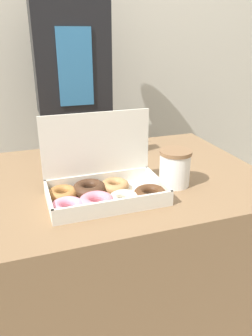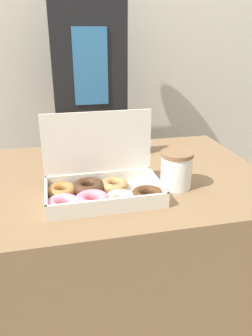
{
  "view_description": "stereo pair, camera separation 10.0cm",
  "coord_description": "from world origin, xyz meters",
  "px_view_note": "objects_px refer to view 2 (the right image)",
  "views": [
    {
      "loc": [
        -0.34,
        -1.02,
        1.23
      ],
      "look_at": [
        -0.04,
        -0.12,
        0.84
      ],
      "focal_mm": 35.0,
      "sensor_mm": 36.0,
      "label": 1
    },
    {
      "loc": [
        -0.25,
        -1.04,
        1.23
      ],
      "look_at": [
        -0.04,
        -0.12,
        0.84
      ],
      "focal_mm": 35.0,
      "sensor_mm": 36.0,
      "label": 2
    }
  ],
  "objects_px": {
    "donut_box": "(100,187)",
    "person_customer": "(90,94)",
    "napkin_holder": "(135,137)",
    "coffee_cup": "(176,170)"
  },
  "relations": [
    {
      "from": "donut_box",
      "to": "napkin_holder",
      "type": "xyz_separation_m",
      "value": [
        0.2,
        0.37,
        0.03
      ]
    },
    {
      "from": "coffee_cup",
      "to": "napkin_holder",
      "type": "height_order",
      "value": "napkin_holder"
    },
    {
      "from": "donut_box",
      "to": "napkin_holder",
      "type": "bearing_deg",
      "value": 61.25
    },
    {
      "from": "napkin_holder",
      "to": "person_customer",
      "type": "bearing_deg",
      "value": 105.95
    },
    {
      "from": "napkin_holder",
      "to": "coffee_cup",
      "type": "bearing_deg",
      "value": -82.25
    },
    {
      "from": "donut_box",
      "to": "person_customer",
      "type": "relative_size",
      "value": 0.23
    },
    {
      "from": "donut_box",
      "to": "person_customer",
      "type": "distance_m",
      "value": 0.83
    },
    {
      "from": "napkin_holder",
      "to": "person_customer",
      "type": "height_order",
      "value": "person_customer"
    },
    {
      "from": "coffee_cup",
      "to": "person_customer",
      "type": "height_order",
      "value": "person_customer"
    },
    {
      "from": "napkin_holder",
      "to": "person_customer",
      "type": "xyz_separation_m",
      "value": [
        -0.13,
        0.45,
        0.1
      ]
    }
  ]
}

